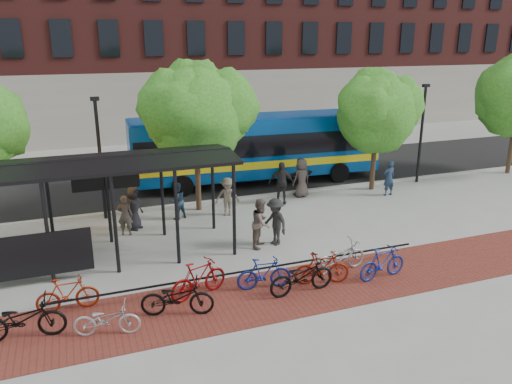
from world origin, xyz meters
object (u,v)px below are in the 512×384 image
object	(u,v)px
pedestrian_1	(125,215)
pedestrian_9	(275,222)
pedestrian_3	(228,197)
pedestrian_5	(301,176)
bike_4	(177,298)
bike_11	(382,263)
bike_5	(199,279)
bike_9	(322,268)
lamp_post_left	(100,155)
pedestrian_0	(134,208)
lamp_post_right	(422,131)
pedestrian_7	(389,178)
bike_7	(264,274)
pedestrian_8	(261,223)
bike_0	(22,319)
pedestrian_4	(281,183)
bike_8	(302,276)
bike_10	(340,256)
bus_shelter	(72,177)
tree_c	(378,109)
bike_1	(67,294)
pedestrian_6	(302,178)
bike_2	(107,319)
pedestrian_2	(177,201)
tree_b	(197,109)
bus	(256,144)

from	to	relation	value
pedestrian_1	pedestrian_9	distance (m)	5.85
pedestrian_3	pedestrian_5	world-z (taller)	pedestrian_5
bike_4	bike_11	distance (m)	6.57
bike_5	bike_9	world-z (taller)	bike_5
lamp_post_left	pedestrian_0	size ratio (longest dim) A/B	2.86
lamp_post_right	pedestrian_7	bearing A→B (deg)	-152.76
bike_7	pedestrian_8	distance (m)	3.27
bike_0	pedestrian_4	size ratio (longest dim) A/B	1.08
bike_8	bike_10	bearing A→B (deg)	-67.20
lamp_post_left	pedestrian_8	distance (m)	7.47
pedestrian_3	pedestrian_8	bearing A→B (deg)	-77.58
lamp_post_left	bike_7	xyz separation A→B (m)	(4.06, -8.16, -2.24)
bus_shelter	tree_c	bearing A→B (deg)	15.06
bike_4	pedestrian_7	size ratio (longest dim) A/B	1.17
tree_c	bike_9	distance (m)	11.51
tree_c	bike_1	world-z (taller)	tree_c
pedestrian_9	pedestrian_0	bearing A→B (deg)	-142.67
pedestrian_0	pedestrian_4	world-z (taller)	pedestrian_4
pedestrian_6	bike_7	bearing A→B (deg)	46.84
tree_c	pedestrian_3	distance (m)	8.80
bike_4	lamp_post_right	bearing A→B (deg)	-42.38
bike_2	bike_5	bearing A→B (deg)	-53.63
bike_7	pedestrian_0	size ratio (longest dim) A/B	0.94
pedestrian_2	pedestrian_9	bearing A→B (deg)	103.06
lamp_post_right	pedestrian_7	xyz separation A→B (m)	(-2.83, -1.46, -1.88)
tree_b	bike_0	world-z (taller)	tree_b
pedestrian_7	pedestrian_9	size ratio (longest dim) A/B	0.97
pedestrian_4	bike_10	bearing A→B (deg)	-80.15
pedestrian_1	bike_5	bearing A→B (deg)	122.04
bike_8	bike_0	bearing A→B (deg)	84.13
tree_c	bike_9	bearing A→B (deg)	-131.27
pedestrian_0	pedestrian_9	world-z (taller)	pedestrian_0
bike_11	bike_1	bearing A→B (deg)	74.95
lamp_post_left	pedestrian_6	distance (m)	9.29
bike_7	pedestrian_4	size ratio (longest dim) A/B	0.86
pedestrian_0	pedestrian_2	bearing A→B (deg)	-31.55
bike_11	pedestrian_8	distance (m)	4.63
bus_shelter	lamp_post_right	world-z (taller)	lamp_post_right
bus	pedestrian_0	world-z (taller)	bus
lamp_post_right	pedestrian_2	bearing A→B (deg)	-175.11
bike_1	pedestrian_7	size ratio (longest dim) A/B	0.98
tree_b	bike_9	distance (m)	9.30
bike_9	bike_0	bearing A→B (deg)	103.53
lamp_post_right	pedestrian_3	bearing A→B (deg)	-172.40
pedestrian_1	lamp_post_right	bearing A→B (deg)	-154.22
bus	bike_8	distance (m)	12.30
bus_shelter	pedestrian_9	world-z (taller)	bus_shelter
lamp_post_right	pedestrian_8	size ratio (longest dim) A/B	2.79
bike_0	pedestrian_0	distance (m)	7.72
bike_5	pedestrian_5	world-z (taller)	pedestrian_5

